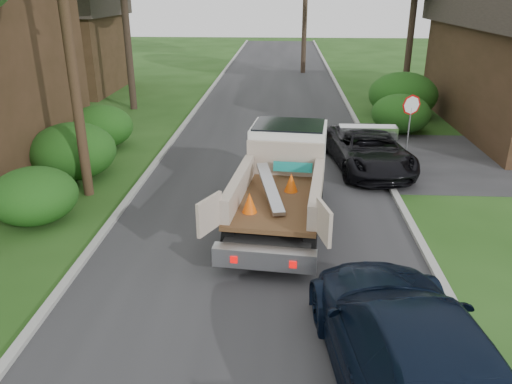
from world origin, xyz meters
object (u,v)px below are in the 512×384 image
(black_pickup, at_px, (368,149))
(flatbed_truck, at_px, (284,170))
(stop_sign, at_px, (410,114))
(house_left_far, at_px, (56,40))
(utility_pole, at_px, (66,21))
(navy_suv, at_px, (412,352))

(black_pickup, bearing_deg, flatbed_truck, -135.07)
(stop_sign, xyz_separation_m, house_left_far, (-18.70, 13.00, 1.27))
(stop_sign, distance_m, utility_pole, 11.91)
(stop_sign, height_order, utility_pole, utility_pole)
(house_left_far, xyz_separation_m, flatbed_truck, (14.12, -17.91, -1.80))
(stop_sign, xyz_separation_m, navy_suv, (-2.60, -11.97, -0.92))
(utility_pole, height_order, black_pickup, utility_pole)
(black_pickup, height_order, navy_suv, navy_suv)
(navy_suv, bearing_deg, flatbed_truck, -81.28)
(stop_sign, relative_size, utility_pole, 0.25)
(stop_sign, bearing_deg, navy_suv, -102.26)
(stop_sign, distance_m, house_left_far, 22.81)
(black_pickup, distance_m, navy_suv, 10.98)
(utility_pole, relative_size, navy_suv, 1.69)
(utility_pole, relative_size, house_left_far, 1.32)
(house_left_far, distance_m, navy_suv, 29.79)
(utility_pole, xyz_separation_m, black_pickup, (9.08, 2.99, -4.46))
(stop_sign, xyz_separation_m, flatbed_truck, (-4.58, -4.91, -0.52))
(house_left_far, bearing_deg, utility_pole, -64.77)
(stop_sign, distance_m, black_pickup, 2.18)
(stop_sign, relative_size, black_pickup, 0.48)
(utility_pole, height_order, house_left_far, utility_pole)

